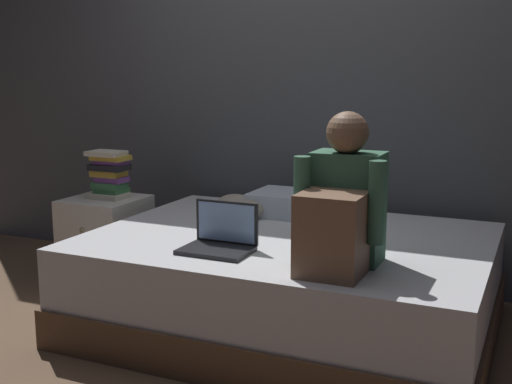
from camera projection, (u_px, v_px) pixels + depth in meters
ground_plane at (228, 342)px, 3.19m from camera, size 8.00×8.00×0.00m
wall_back at (314, 64)px, 4.01m from camera, size 5.60×0.10×2.70m
bed at (289, 282)px, 3.33m from camera, size 2.00×1.50×0.49m
nightstand at (106, 241)px, 4.04m from camera, size 0.44×0.46×0.54m
person_sitting at (342, 209)px, 2.72m from camera, size 0.39×0.44×0.66m
laptop at (220, 239)px, 3.00m from camera, size 0.32×0.23×0.22m
pillow at (301, 204)px, 3.72m from camera, size 0.56×0.36×0.13m
book_stack at (110, 174)px, 3.96m from camera, size 0.23×0.18×0.29m
clothes_pile at (240, 206)px, 3.72m from camera, size 0.30×0.26×0.12m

